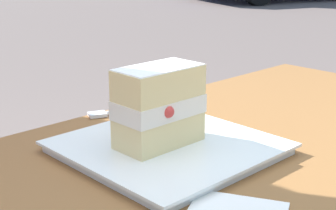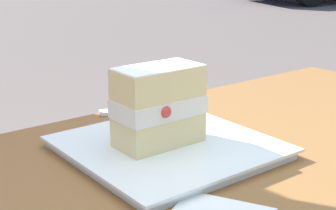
# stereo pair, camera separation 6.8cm
# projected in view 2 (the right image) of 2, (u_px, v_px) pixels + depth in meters

# --- Properties ---
(dessert_plate) EXTENTS (0.26, 0.26, 0.02)m
(dessert_plate) POSITION_uv_depth(u_px,v_px,m) (168.00, 148.00, 0.70)
(dessert_plate) COLOR white
(dessert_plate) RESTS_ON patio_table
(cake_slice) EXTENTS (0.12, 0.08, 0.11)m
(cake_slice) POSITION_uv_depth(u_px,v_px,m) (159.00, 106.00, 0.68)
(cake_slice) COLOR #EAD18C
(cake_slice) RESTS_ON dessert_plate
(dessert_fork) EXTENTS (0.16, 0.08, 0.01)m
(dessert_fork) POSITION_uv_depth(u_px,v_px,m) (140.00, 110.00, 0.89)
(dessert_fork) COLOR silver
(dessert_fork) RESTS_ON patio_table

